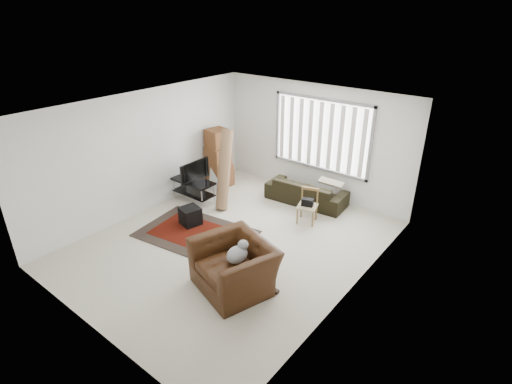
{
  "coord_description": "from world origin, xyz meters",
  "views": [
    {
      "loc": [
        4.56,
        -5.0,
        4.34
      ],
      "look_at": [
        0.28,
        0.42,
        1.05
      ],
      "focal_mm": 28.0,
      "sensor_mm": 36.0,
      "label": 1
    }
  ],
  "objects_px": {
    "sofa": "(307,188)",
    "armchair": "(234,263)",
    "moving_boxes": "(218,160)",
    "side_chair": "(308,204)",
    "tv_stand": "(193,186)"
  },
  "relations": [
    {
      "from": "sofa",
      "to": "armchair",
      "type": "relative_size",
      "value": 1.23
    },
    {
      "from": "moving_boxes",
      "to": "side_chair",
      "type": "relative_size",
      "value": 1.98
    },
    {
      "from": "moving_boxes",
      "to": "side_chair",
      "type": "distance_m",
      "value": 2.87
    },
    {
      "from": "sofa",
      "to": "side_chair",
      "type": "relative_size",
      "value": 2.55
    },
    {
      "from": "tv_stand",
      "to": "sofa",
      "type": "relative_size",
      "value": 0.56
    },
    {
      "from": "tv_stand",
      "to": "sofa",
      "type": "distance_m",
      "value": 2.69
    },
    {
      "from": "sofa",
      "to": "side_chair",
      "type": "xyz_separation_m",
      "value": [
        0.51,
        -0.79,
        0.05
      ]
    },
    {
      "from": "tv_stand",
      "to": "sofa",
      "type": "height_order",
      "value": "sofa"
    },
    {
      "from": "sofa",
      "to": "armchair",
      "type": "distance_m",
      "value": 3.51
    },
    {
      "from": "sofa",
      "to": "armchair",
      "type": "height_order",
      "value": "armchair"
    },
    {
      "from": "tv_stand",
      "to": "sofa",
      "type": "bearing_deg",
      "value": 36.88
    },
    {
      "from": "moving_boxes",
      "to": "armchair",
      "type": "height_order",
      "value": "moving_boxes"
    },
    {
      "from": "moving_boxes",
      "to": "side_chair",
      "type": "bearing_deg",
      "value": -5.14
    },
    {
      "from": "tv_stand",
      "to": "side_chair",
      "type": "distance_m",
      "value": 2.79
    },
    {
      "from": "moving_boxes",
      "to": "side_chair",
      "type": "height_order",
      "value": "moving_boxes"
    }
  ]
}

